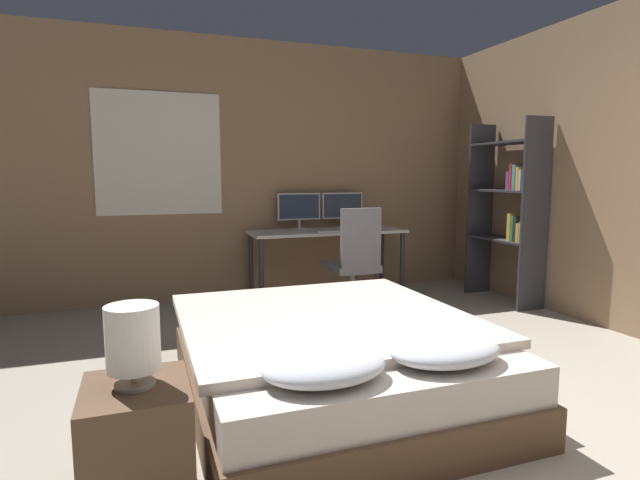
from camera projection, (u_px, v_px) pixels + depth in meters
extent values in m
cube|color=#8E7051|center=(289.00, 171.00, 5.44)|extent=(12.00, 0.06, 2.70)
cube|color=silver|center=(159.00, 154.00, 4.93)|extent=(1.20, 0.01, 1.21)
cube|color=black|center=(159.00, 154.00, 4.93)|extent=(1.12, 0.01, 1.13)
cube|color=#8E7051|center=(632.00, 169.00, 4.00)|extent=(0.06, 12.00, 2.70)
cube|color=brown|center=(330.00, 378.00, 2.94)|extent=(1.61, 1.92, 0.22)
cube|color=beige|center=(330.00, 343.00, 2.92)|extent=(1.55, 1.86, 0.20)
cube|color=beige|center=(324.00, 318.00, 3.01)|extent=(1.65, 1.61, 0.05)
ellipsoid|color=silver|center=(324.00, 366.00, 2.13)|extent=(0.55, 0.38, 0.13)
ellipsoid|color=silver|center=(445.00, 350.00, 2.33)|extent=(0.55, 0.38, 0.13)
cube|color=brown|center=(138.00, 450.00, 1.89)|extent=(0.39, 0.43, 0.51)
cylinder|color=gray|center=(135.00, 384.00, 1.86)|extent=(0.15, 0.15, 0.01)
cylinder|color=gray|center=(135.00, 376.00, 1.86)|extent=(0.02, 0.02, 0.05)
cylinder|color=silver|center=(133.00, 338.00, 1.84)|extent=(0.20, 0.20, 0.24)
cube|color=beige|center=(327.00, 231.00, 5.29)|extent=(1.65, 0.58, 0.03)
cylinder|color=#2D2D33|center=(261.00, 274.00, 4.85)|extent=(0.05, 0.05, 0.69)
cylinder|color=#2D2D33|center=(402.00, 264.00, 5.38)|extent=(0.05, 0.05, 0.69)
cylinder|color=#2D2D33|center=(251.00, 266.00, 5.30)|extent=(0.05, 0.05, 0.69)
cylinder|color=#2D2D33|center=(382.00, 258.00, 5.82)|extent=(0.05, 0.05, 0.69)
cylinder|color=#B7B7BC|center=(299.00, 229.00, 5.38)|extent=(0.16, 0.16, 0.01)
cylinder|color=#B7B7BC|center=(299.00, 224.00, 5.38)|extent=(0.03, 0.03, 0.09)
cube|color=#B7B7BC|center=(299.00, 206.00, 5.35)|extent=(0.47, 0.03, 0.29)
cube|color=#232D42|center=(299.00, 207.00, 5.34)|extent=(0.44, 0.00, 0.26)
cylinder|color=#B7B7BC|center=(342.00, 227.00, 5.55)|extent=(0.16, 0.16, 0.01)
cylinder|color=#B7B7BC|center=(342.00, 222.00, 5.55)|extent=(0.03, 0.03, 0.09)
cube|color=#B7B7BC|center=(342.00, 206.00, 5.52)|extent=(0.47, 0.03, 0.29)
cube|color=#232D42|center=(343.00, 206.00, 5.51)|extent=(0.44, 0.00, 0.26)
cube|color=#B7B7BC|center=(333.00, 231.00, 5.12)|extent=(0.38, 0.13, 0.02)
ellipsoid|color=#B7B7BC|center=(358.00, 229.00, 5.21)|extent=(0.07, 0.05, 0.04)
cylinder|color=black|center=(352.00, 310.00, 4.76)|extent=(0.52, 0.52, 0.04)
cylinder|color=gray|center=(352.00, 290.00, 4.73)|extent=(0.05, 0.05, 0.37)
cube|color=slate|center=(352.00, 267.00, 4.71)|extent=(0.42, 0.42, 0.07)
cube|color=slate|center=(361.00, 238.00, 4.49)|extent=(0.38, 0.05, 0.53)
cube|color=#333338|center=(535.00, 215.00, 4.73)|extent=(0.32, 0.02, 1.85)
cube|color=#333338|center=(480.00, 210.00, 5.49)|extent=(0.32, 0.02, 1.85)
cube|color=#333338|center=(504.00, 239.00, 5.14)|extent=(0.32, 0.79, 0.02)
cube|color=#333338|center=(506.00, 191.00, 5.08)|extent=(0.32, 0.79, 0.02)
cube|color=#333338|center=(509.00, 143.00, 5.02)|extent=(0.32, 0.79, 0.02)
cube|color=#BCB29E|center=(531.00, 232.00, 4.78)|extent=(0.26, 0.03, 0.20)
cube|color=gold|center=(527.00, 233.00, 4.83)|extent=(0.26, 0.04, 0.18)
cube|color=#28282D|center=(525.00, 229.00, 4.86)|extent=(0.26, 0.02, 0.24)
cube|color=#337042|center=(522.00, 228.00, 4.89)|extent=(0.26, 0.04, 0.25)
cube|color=gold|center=(519.00, 227.00, 4.93)|extent=(0.26, 0.04, 0.27)
cube|color=#2D4784|center=(534.00, 181.00, 4.72)|extent=(0.26, 0.04, 0.17)
cube|color=#BCB29E|center=(530.00, 180.00, 4.76)|extent=(0.26, 0.03, 0.20)
cube|color=gold|center=(528.00, 179.00, 4.80)|extent=(0.26, 0.03, 0.22)
cube|color=teal|center=(524.00, 178.00, 4.84)|extent=(0.26, 0.04, 0.25)
cube|color=#B2332D|center=(521.00, 177.00, 4.88)|extent=(0.26, 0.02, 0.26)
cube|color=#7A387F|center=(518.00, 181.00, 4.92)|extent=(0.26, 0.04, 0.18)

